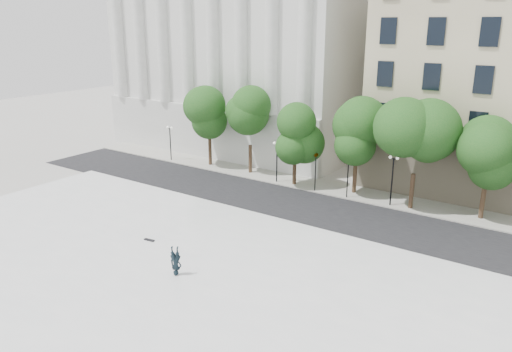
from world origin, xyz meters
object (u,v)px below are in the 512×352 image
(skateboard, at_px, (149,240))
(traffic_light_west, at_px, (316,153))
(person_lying, at_px, (176,271))
(traffic_light_east, at_px, (349,159))

(skateboard, bearing_deg, traffic_light_west, 70.01)
(traffic_light_west, xyz_separation_m, person_lying, (1.08, -19.55, -2.99))
(person_lying, relative_size, skateboard, 2.25)
(traffic_light_west, xyz_separation_m, skateboard, (-3.91, -16.99, -3.20))
(traffic_light_west, bearing_deg, traffic_light_east, 0.00)
(skateboard, bearing_deg, person_lying, -34.13)
(traffic_light_west, xyz_separation_m, traffic_light_east, (3.20, 0.00, -0.01))
(traffic_light_west, height_order, traffic_light_east, traffic_light_west)
(person_lying, bearing_deg, skateboard, 126.00)
(traffic_light_east, distance_m, skateboard, 18.69)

